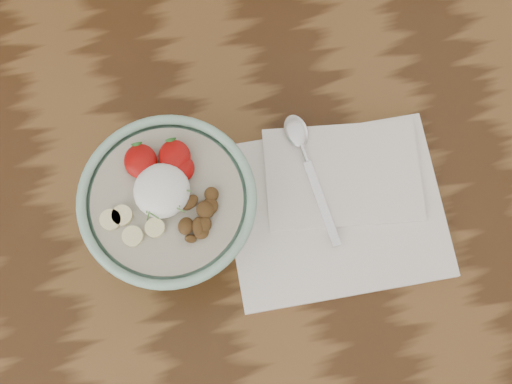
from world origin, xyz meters
TOP-DOWN VIEW (x-y plane):
  - table at (0.00, 0.00)cm, footprint 160.00×90.00cm
  - breakfast_bowl at (-20.27, -3.62)cm, footprint 21.26×21.26cm
  - napkin at (0.86, -6.39)cm, footprint 29.54×25.24cm
  - spoon at (-1.82, 1.62)cm, footprint 3.56×19.00cm

SIDE VIEW (x-z plane):
  - table at x=0.00cm, z-range 28.20..103.20cm
  - napkin at x=0.86cm, z-range 74.86..76.59cm
  - spoon at x=-1.82cm, z-range 76.65..77.64cm
  - breakfast_bowl at x=-20.27cm, z-range 74.99..89.56cm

